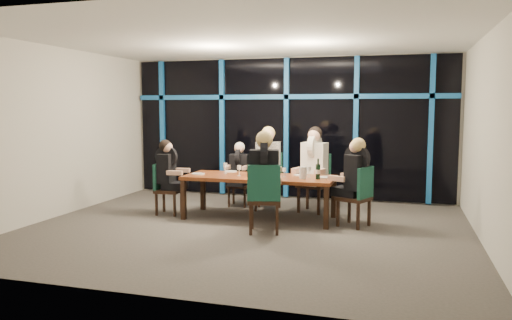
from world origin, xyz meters
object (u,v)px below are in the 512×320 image
Objects in this scene: chair_end_left at (165,186)px; chair_end_right at (359,193)px; wine_bottle at (318,171)px; chair_far_left at (240,181)px; chair_far_mid at (268,178)px; diner_end_left at (168,166)px; chair_near_mid at (264,195)px; diner_end_right at (355,169)px; dining_table at (259,180)px; diner_far_left at (239,164)px; diner_far_right at (314,157)px; water_pitcher at (303,173)px; diner_far_mid at (268,156)px; chair_far_right at (315,179)px; diner_near_mid at (264,167)px.

chair_end_right is at bearing -94.79° from chair_end_left.
wine_bottle is at bearing -70.81° from chair_end_right.
chair_far_mid is at bearing -17.02° from chair_far_left.
chair_near_mid is at bearing -117.46° from diner_end_left.
dining_table is at bearing -70.21° from diner_end_right.
diner_far_right is at bearing -8.26° from diner_far_left.
diner_end_right is 4.83× the size of water_pitcher.
diner_far_mid is at bearing -18.32° from diner_far_left.
wine_bottle is (-0.68, 0.06, 0.33)m from chair_end_right.
chair_far_right is 1.03× the size of diner_near_mid.
water_pitcher is (-0.25, -0.02, -0.03)m from wine_bottle.
water_pitcher is (-0.85, 0.01, -0.09)m from diner_end_right.
chair_end_right is 1.64m from diner_near_mid.
chair_end_left is 1.11× the size of diner_far_left.
diner_end_left is at bearing -132.84° from chair_far_left.
dining_table is 1.20m from diner_far_left.
water_pitcher is at bearing -54.18° from diner_far_mid.
diner_near_mid is at bearing -84.45° from chair_far_mid.
water_pitcher is at bearing -56.52° from chair_far_mid.
chair_near_mid is 1.03× the size of diner_near_mid.
chair_near_mid is 3.14× the size of wine_bottle.
chair_end_right is at bearing -4.74° from wine_bottle.
chair_far_right reaches higher than chair_far_mid.
chair_far_mid is 1.87m from diner_near_mid.
diner_end_left is at bearing -66.64° from chair_end_right.
chair_far_left is 0.88m from diner_far_mid.
chair_end_left is (-1.76, -0.13, -0.16)m from dining_table.
wine_bottle is at bearing -33.99° from diner_far_left.
chair_far_right is 1.29× the size of diner_far_left.
diner_far_mid reaches higher than chair_far_right.
chair_end_left is at bearing -65.96° from diner_end_right.
chair_far_right is at bearing 90.00° from diner_far_right.
wine_bottle is (0.68, 0.89, 0.28)m from chair_near_mid.
chair_far_mid is at bearing -62.61° from diner_end_left.
chair_near_mid is at bearing -140.42° from water_pitcher.
diner_far_left is at bearing -91.00° from diner_end_right.
diner_end_left is (-1.62, -0.90, -0.14)m from diner_far_mid.
diner_near_mid reaches higher than chair_far_mid.
chair_far_left is 0.82× the size of diner_far_mid.
chair_far_right is at bearing 47.39° from dining_table.
water_pitcher is at bearing -133.57° from diner_near_mid.
diner_near_mid is 3.06× the size of wine_bottle.
diner_far_mid is at bearing -66.16° from chair_end_left.
diner_far_mid reaches higher than dining_table.
diner_far_mid is at bearing 141.23° from wine_bottle.
chair_near_mid reaches higher than chair_far_left.
dining_table is at bearing -92.93° from chair_far_mid.
chair_far_right is at bearing -119.17° from diner_near_mid.
chair_far_right is 1.03× the size of diner_far_mid.
chair_far_mid is at bearing 138.77° from wine_bottle.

